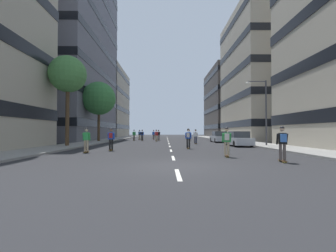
{
  "coord_description": "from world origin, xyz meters",
  "views": [
    {
      "loc": [
        -0.45,
        -10.05,
        1.52
      ],
      "look_at": [
        0.0,
        28.33,
        2.42
      ],
      "focal_mm": 24.43,
      "sensor_mm": 36.0,
      "label": 1
    }
  ],
  "objects_px": {
    "streetlamp_right": "(262,105)",
    "skater_3": "(227,140)",
    "parked_car_near": "(219,137)",
    "street_tree_near": "(99,99)",
    "skater_2": "(86,139)",
    "skater_4": "(111,138)",
    "skater_10": "(188,137)",
    "skater_8": "(196,136)",
    "skater_7": "(159,134)",
    "street_tree_mid": "(68,75)",
    "skater_12": "(134,135)",
    "skater_6": "(189,135)",
    "skater_1": "(140,134)",
    "parked_car_mid": "(238,139)",
    "skater_0": "(142,134)",
    "skater_9": "(282,142)",
    "skater_11": "(154,134)",
    "skater_5": "(156,135)"
  },
  "relations": [
    {
      "from": "skater_3",
      "to": "skater_10",
      "type": "xyz_separation_m",
      "value": [
        -1.64,
        6.4,
        0.0
      ]
    },
    {
      "from": "skater_8",
      "to": "skater_9",
      "type": "height_order",
      "value": "same"
    },
    {
      "from": "parked_car_mid",
      "to": "skater_1",
      "type": "relative_size",
      "value": 2.47
    },
    {
      "from": "parked_car_near",
      "to": "streetlamp_right",
      "type": "xyz_separation_m",
      "value": [
        2.24,
        -9.09,
        3.44
      ]
    },
    {
      "from": "parked_car_near",
      "to": "skater_1",
      "type": "xyz_separation_m",
      "value": [
        -12.22,
        9.88,
        0.32
      ]
    },
    {
      "from": "skater_2",
      "to": "skater_4",
      "type": "distance_m",
      "value": 2.16
    },
    {
      "from": "skater_10",
      "to": "skater_11",
      "type": "height_order",
      "value": "same"
    },
    {
      "from": "skater_6",
      "to": "skater_10",
      "type": "distance_m",
      "value": 17.91
    },
    {
      "from": "parked_car_near",
      "to": "street_tree_near",
      "type": "xyz_separation_m",
      "value": [
        -17.09,
        1.06,
        5.54
      ]
    },
    {
      "from": "street_tree_near",
      "to": "skater_4",
      "type": "bearing_deg",
      "value": -70.38
    },
    {
      "from": "skater_4",
      "to": "skater_12",
      "type": "relative_size",
      "value": 1.0
    },
    {
      "from": "street_tree_near",
      "to": "skater_1",
      "type": "relative_size",
      "value": 4.78
    },
    {
      "from": "skater_3",
      "to": "skater_2",
      "type": "bearing_deg",
      "value": 163.05
    },
    {
      "from": "skater_1",
      "to": "skater_3",
      "type": "height_order",
      "value": "same"
    },
    {
      "from": "skater_8",
      "to": "skater_2",
      "type": "bearing_deg",
      "value": -129.66
    },
    {
      "from": "skater_1",
      "to": "skater_6",
      "type": "xyz_separation_m",
      "value": [
        8.69,
        -3.99,
        -0.03
      ]
    },
    {
      "from": "skater_3",
      "to": "skater_1",
      "type": "bearing_deg",
      "value": 106.51
    },
    {
      "from": "streetlamp_right",
      "to": "skater_7",
      "type": "height_order",
      "value": "streetlamp_right"
    },
    {
      "from": "skater_7",
      "to": "skater_12",
      "type": "height_order",
      "value": "same"
    },
    {
      "from": "skater_6",
      "to": "skater_12",
      "type": "xyz_separation_m",
      "value": [
        -9.14,
        0.01,
        0.0
      ]
    },
    {
      "from": "parked_car_mid",
      "to": "skater_5",
      "type": "xyz_separation_m",
      "value": [
        -8.89,
        11.35,
        0.32
      ]
    },
    {
      "from": "street_tree_mid",
      "to": "skater_1",
      "type": "bearing_deg",
      "value": 75.88
    },
    {
      "from": "skater_7",
      "to": "skater_10",
      "type": "bearing_deg",
      "value": -80.29
    },
    {
      "from": "skater_0",
      "to": "skater_11",
      "type": "distance_m",
      "value": 5.29
    },
    {
      "from": "streetlamp_right",
      "to": "skater_11",
      "type": "bearing_deg",
      "value": 121.3
    },
    {
      "from": "parked_car_mid",
      "to": "skater_12",
      "type": "relative_size",
      "value": 2.47
    },
    {
      "from": "street_tree_near",
      "to": "skater_8",
      "type": "distance_m",
      "value": 15.21
    },
    {
      "from": "skater_7",
      "to": "skater_9",
      "type": "xyz_separation_m",
      "value": [
        6.9,
        -26.99,
        0.0
      ]
    },
    {
      "from": "street_tree_near",
      "to": "skater_10",
      "type": "relative_size",
      "value": 4.78
    },
    {
      "from": "street_tree_mid",
      "to": "skater_2",
      "type": "height_order",
      "value": "street_tree_mid"
    },
    {
      "from": "skater_1",
      "to": "skater_6",
      "type": "bearing_deg",
      "value": -24.66
    },
    {
      "from": "streetlamp_right",
      "to": "skater_3",
      "type": "distance_m",
      "value": 11.5
    },
    {
      "from": "skater_9",
      "to": "skater_10",
      "type": "height_order",
      "value": "same"
    },
    {
      "from": "skater_8",
      "to": "skater_9",
      "type": "distance_m",
      "value": 16.5
    },
    {
      "from": "streetlamp_right",
      "to": "skater_3",
      "type": "relative_size",
      "value": 3.65
    },
    {
      "from": "skater_3",
      "to": "skater_8",
      "type": "xyz_separation_m",
      "value": [
        0.02,
        14.04,
        -0.03
      ]
    },
    {
      "from": "skater_0",
      "to": "skater_9",
      "type": "distance_m",
      "value": 27.8
    },
    {
      "from": "skater_0",
      "to": "skater_7",
      "type": "height_order",
      "value": "same"
    },
    {
      "from": "skater_9",
      "to": "skater_12",
      "type": "distance_m",
      "value": 28.7
    },
    {
      "from": "parked_car_near",
      "to": "skater_3",
      "type": "xyz_separation_m",
      "value": [
        -3.87,
        -18.31,
        0.32
      ]
    },
    {
      "from": "skater_10",
      "to": "street_tree_near",
      "type": "bearing_deg",
      "value": 131.77
    },
    {
      "from": "skater_2",
      "to": "skater_5",
      "type": "xyz_separation_m",
      "value": [
        4.26,
        18.39,
        0.03
      ]
    },
    {
      "from": "streetlamp_right",
      "to": "skater_6",
      "type": "distance_m",
      "value": 16.36
    },
    {
      "from": "street_tree_mid",
      "to": "skater_9",
      "type": "bearing_deg",
      "value": -36.06
    },
    {
      "from": "parked_car_mid",
      "to": "skater_7",
      "type": "bearing_deg",
      "value": 120.27
    },
    {
      "from": "parked_car_mid",
      "to": "skater_12",
      "type": "xyz_separation_m",
      "value": [
        -12.68,
        14.35,
        0.29
      ]
    },
    {
      "from": "parked_car_mid",
      "to": "skater_4",
      "type": "height_order",
      "value": "skater_4"
    },
    {
      "from": "skater_8",
      "to": "skater_7",
      "type": "bearing_deg",
      "value": 114.24
    },
    {
      "from": "skater_12",
      "to": "skater_4",
      "type": "bearing_deg",
      "value": -87.43
    },
    {
      "from": "skater_5",
      "to": "skater_6",
      "type": "distance_m",
      "value": 6.13
    }
  ]
}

